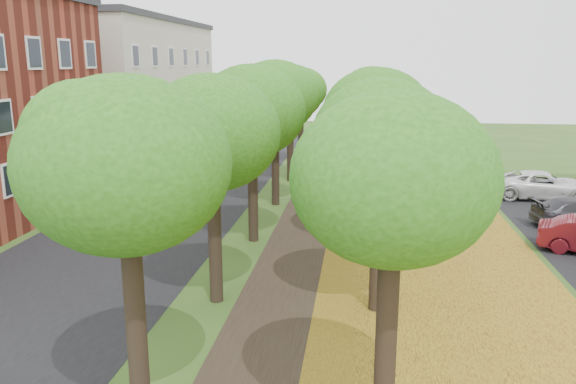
% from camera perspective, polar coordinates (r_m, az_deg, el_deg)
% --- Properties ---
extents(street_asphalt, '(8.00, 70.00, 0.01)m').
position_cam_1_polar(street_asphalt, '(27.30, -13.31, -2.42)').
color(street_asphalt, black).
rests_on(street_asphalt, ground).
extents(footpath, '(3.20, 70.00, 0.01)m').
position_cam_1_polar(footpath, '(25.66, 2.59, -3.06)').
color(footpath, black).
rests_on(footpath, ground).
extents(leaf_verge, '(7.50, 70.00, 0.01)m').
position_cam_1_polar(leaf_verge, '(25.75, 13.77, -3.37)').
color(leaf_verge, gold).
rests_on(leaf_verge, ground).
extents(tree_row_west, '(3.93, 33.93, 6.79)m').
position_cam_1_polar(tree_row_west, '(25.01, -2.37, 8.36)').
color(tree_row_west, black).
rests_on(tree_row_west, ground).
extents(tree_row_east, '(3.93, 33.93, 6.79)m').
position_cam_1_polar(tree_row_east, '(24.66, 8.81, 8.15)').
color(tree_row_east, black).
rests_on(tree_row_east, ground).
extents(building_cream, '(10.30, 20.30, 10.40)m').
position_cam_1_polar(building_cream, '(46.67, -16.93, 10.16)').
color(building_cream, beige).
rests_on(building_cream, ground).
extents(car_white, '(5.43, 2.88, 1.45)m').
position_cam_1_polar(car_white, '(32.82, 24.53, 0.63)').
color(car_white, white).
rests_on(car_white, ground).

